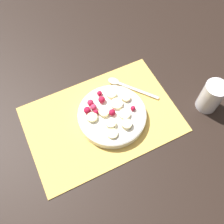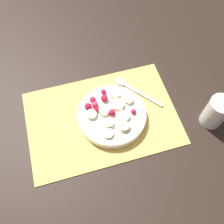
# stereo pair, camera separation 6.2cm
# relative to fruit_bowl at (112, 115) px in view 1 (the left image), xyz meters

# --- Properties ---
(ground_plane) EXTENTS (3.00, 3.00, 0.00)m
(ground_plane) POSITION_rel_fruit_bowl_xyz_m (-0.03, 0.01, -0.02)
(ground_plane) COLOR black
(placemat) EXTENTS (0.45, 0.31, 0.01)m
(placemat) POSITION_rel_fruit_bowl_xyz_m (-0.03, 0.01, -0.02)
(placemat) COLOR #E0B251
(placemat) RESTS_ON ground_plane
(fruit_bowl) EXTENTS (0.20, 0.20, 0.05)m
(fruit_bowl) POSITION_rel_fruit_bowl_xyz_m (0.00, 0.00, 0.00)
(fruit_bowl) COLOR silver
(fruit_bowl) RESTS_ON placemat
(spoon) EXTENTS (0.12, 0.15, 0.01)m
(spoon) POSITION_rel_fruit_bowl_xyz_m (0.09, 0.09, -0.01)
(spoon) COLOR silver
(spoon) RESTS_ON placemat
(drinking_glass) EXTENTS (0.07, 0.07, 0.10)m
(drinking_glass) POSITION_rel_fruit_bowl_xyz_m (0.29, -0.09, 0.03)
(drinking_glass) COLOR white
(drinking_glass) RESTS_ON ground_plane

